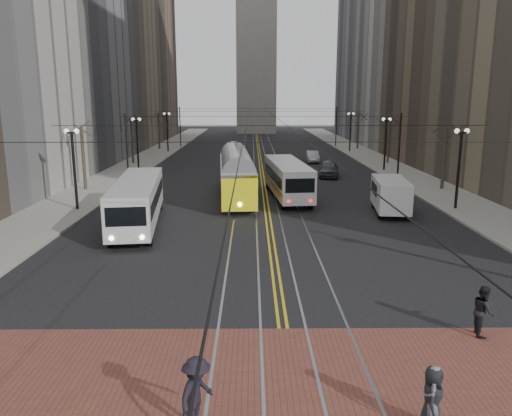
{
  "coord_description": "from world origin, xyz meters",
  "views": [
    {
      "loc": [
        -1.1,
        -17.24,
        7.95
      ],
      "look_at": [
        -0.91,
        5.2,
        3.0
      ],
      "focal_mm": 35.0,
      "sensor_mm": 36.0,
      "label": 1
    }
  ],
  "objects_px": {
    "cargo_van": "(390,196)",
    "sedan_silver": "(313,157)",
    "pedestrian_a": "(432,399)",
    "pedestrian_c": "(483,311)",
    "rear_bus": "(287,180)",
    "pedestrian_b": "(431,398)",
    "transit_bus": "(138,203)",
    "sedan_grey": "(329,169)",
    "streetcar": "(236,179)",
    "pedestrian_d": "(197,395)"
  },
  "relations": [
    {
      "from": "cargo_van",
      "to": "sedan_silver",
      "type": "height_order",
      "value": "cargo_van"
    },
    {
      "from": "pedestrian_a",
      "to": "pedestrian_c",
      "type": "bearing_deg",
      "value": -11.79
    },
    {
      "from": "rear_bus",
      "to": "pedestrian_c",
      "type": "relative_size",
      "value": 6.39
    },
    {
      "from": "pedestrian_a",
      "to": "rear_bus",
      "type": "bearing_deg",
      "value": 26.19
    },
    {
      "from": "cargo_van",
      "to": "rear_bus",
      "type": "bearing_deg",
      "value": 146.59
    },
    {
      "from": "rear_bus",
      "to": "cargo_van",
      "type": "distance_m",
      "value": 8.96
    },
    {
      "from": "sedan_silver",
      "to": "pedestrian_b",
      "type": "distance_m",
      "value": 52.42
    },
    {
      "from": "transit_bus",
      "to": "cargo_van",
      "type": "bearing_deg",
      "value": 4.32
    },
    {
      "from": "transit_bus",
      "to": "sedan_silver",
      "type": "bearing_deg",
      "value": 58.31
    },
    {
      "from": "cargo_van",
      "to": "sedan_grey",
      "type": "height_order",
      "value": "cargo_van"
    },
    {
      "from": "cargo_van",
      "to": "pedestrian_c",
      "type": "relative_size",
      "value": 3.12
    },
    {
      "from": "streetcar",
      "to": "pedestrian_d",
      "type": "bearing_deg",
      "value": -93.77
    },
    {
      "from": "sedan_grey",
      "to": "sedan_silver",
      "type": "xyz_separation_m",
      "value": [
        -0.25,
        11.95,
        -0.13
      ]
    },
    {
      "from": "transit_bus",
      "to": "sedan_grey",
      "type": "height_order",
      "value": "transit_bus"
    },
    {
      "from": "cargo_van",
      "to": "sedan_silver",
      "type": "xyz_separation_m",
      "value": [
        -2.01,
        28.8,
        -0.51
      ]
    },
    {
      "from": "cargo_van",
      "to": "sedan_grey",
      "type": "xyz_separation_m",
      "value": [
        -1.76,
        16.84,
        -0.38
      ]
    },
    {
      "from": "rear_bus",
      "to": "pedestrian_b",
      "type": "bearing_deg",
      "value": -92.29
    },
    {
      "from": "cargo_van",
      "to": "pedestrian_d",
      "type": "xyz_separation_m",
      "value": [
        -11.06,
        -23.51,
        -0.23
      ]
    },
    {
      "from": "sedan_silver",
      "to": "pedestrian_d",
      "type": "height_order",
      "value": "pedestrian_d"
    },
    {
      "from": "rear_bus",
      "to": "cargo_van",
      "type": "xyz_separation_m",
      "value": [
        6.83,
        -5.79,
        -0.25
      ]
    },
    {
      "from": "rear_bus",
      "to": "pedestrian_a",
      "type": "distance_m",
      "value": 29.35
    },
    {
      "from": "rear_bus",
      "to": "cargo_van",
      "type": "height_order",
      "value": "rear_bus"
    },
    {
      "from": "streetcar",
      "to": "sedan_grey",
      "type": "distance_m",
      "value": 14.6
    },
    {
      "from": "cargo_van",
      "to": "transit_bus",
      "type": "bearing_deg",
      "value": -162.06
    },
    {
      "from": "rear_bus",
      "to": "pedestrian_a",
      "type": "xyz_separation_m",
      "value": [
        1.46,
        -29.3,
        -0.61
      ]
    },
    {
      "from": "transit_bus",
      "to": "pedestrian_b",
      "type": "relative_size",
      "value": 6.99
    },
    {
      "from": "sedan_grey",
      "to": "pedestrian_d",
      "type": "height_order",
      "value": "pedestrian_d"
    },
    {
      "from": "rear_bus",
      "to": "pedestrian_b",
      "type": "distance_m",
      "value": 29.35
    },
    {
      "from": "streetcar",
      "to": "pedestrian_d",
      "type": "xyz_separation_m",
      "value": [
        -0.1,
        -29.05,
        -0.6
      ]
    },
    {
      "from": "pedestrian_c",
      "to": "sedan_grey",
      "type": "bearing_deg",
      "value": 11.52
    },
    {
      "from": "sedan_silver",
      "to": "pedestrian_a",
      "type": "distance_m",
      "value": 52.42
    },
    {
      "from": "sedan_grey",
      "to": "pedestrian_b",
      "type": "xyz_separation_m",
      "value": [
        -3.64,
        -40.36,
        0.02
      ]
    },
    {
      "from": "streetcar",
      "to": "sedan_grey",
      "type": "xyz_separation_m",
      "value": [
        9.2,
        11.31,
        -0.74
      ]
    },
    {
      "from": "sedan_silver",
      "to": "pedestrian_d",
      "type": "xyz_separation_m",
      "value": [
        -9.06,
        -52.31,
        0.28
      ]
    },
    {
      "from": "sedan_silver",
      "to": "pedestrian_c",
      "type": "xyz_separation_m",
      "value": [
        0.15,
        -47.31,
        0.19
      ]
    },
    {
      "from": "sedan_grey",
      "to": "pedestrian_b",
      "type": "bearing_deg",
      "value": -86.71
    },
    {
      "from": "sedan_grey",
      "to": "pedestrian_a",
      "type": "bearing_deg",
      "value": -86.67
    },
    {
      "from": "rear_bus",
      "to": "sedan_silver",
      "type": "height_order",
      "value": "rear_bus"
    },
    {
      "from": "streetcar",
      "to": "pedestrian_c",
      "type": "bearing_deg",
      "value": -72.82
    },
    {
      "from": "sedan_grey",
      "to": "streetcar",
      "type": "bearing_deg",
      "value": -120.69
    },
    {
      "from": "streetcar",
      "to": "pedestrian_b",
      "type": "bearing_deg",
      "value": -82.73
    },
    {
      "from": "rear_bus",
      "to": "sedan_silver",
      "type": "relative_size",
      "value": 2.63
    },
    {
      "from": "rear_bus",
      "to": "transit_bus",
      "type": "bearing_deg",
      "value": -143.11
    },
    {
      "from": "cargo_van",
      "to": "pedestrian_a",
      "type": "height_order",
      "value": "cargo_van"
    },
    {
      "from": "pedestrian_d",
      "to": "streetcar",
      "type": "bearing_deg",
      "value": 24.98
    },
    {
      "from": "sedan_grey",
      "to": "transit_bus",
      "type": "bearing_deg",
      "value": -118.55
    },
    {
      "from": "sedan_silver",
      "to": "pedestrian_b",
      "type": "height_order",
      "value": "pedestrian_b"
    },
    {
      "from": "pedestrian_a",
      "to": "pedestrian_d",
      "type": "distance_m",
      "value": 5.69
    },
    {
      "from": "sedan_silver",
      "to": "pedestrian_d",
      "type": "distance_m",
      "value": 53.09
    },
    {
      "from": "pedestrian_c",
      "to": "pedestrian_a",
      "type": "bearing_deg",
      "value": 156.54
    }
  ]
}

